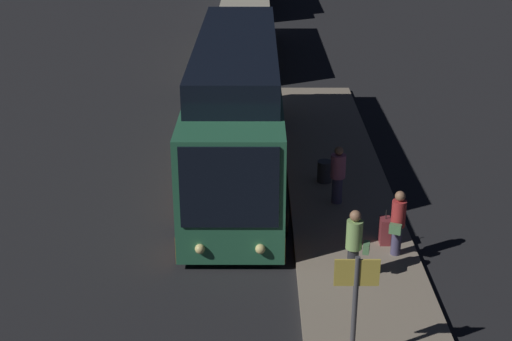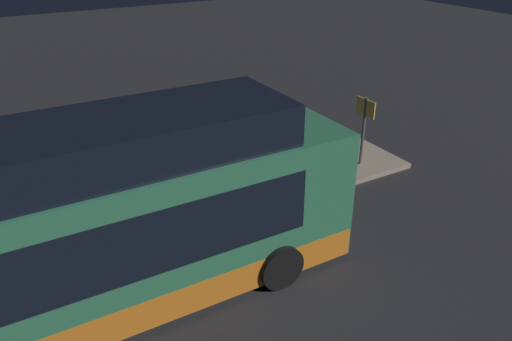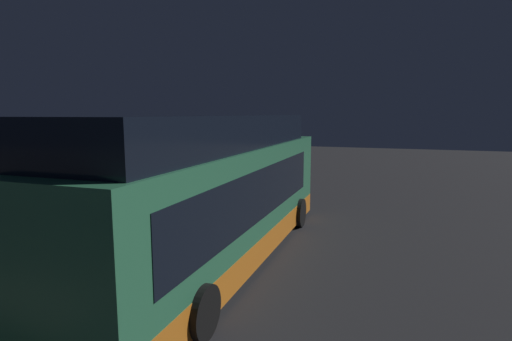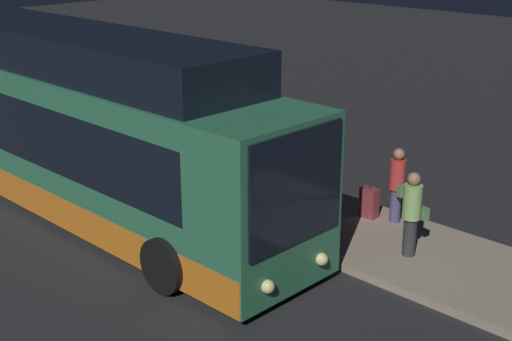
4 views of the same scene
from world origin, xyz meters
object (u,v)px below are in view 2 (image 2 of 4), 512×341
object	(u,v)px
bus_lead	(56,243)
passenger_boarding	(149,185)
suitcase	(214,170)
sign_post	(364,121)
trash_bin	(99,222)
passenger_waiting	(278,153)
passenger_with_bags	(227,147)

from	to	relation	value
bus_lead	passenger_boarding	size ratio (longest dim) A/B	7.41
suitcase	sign_post	size ratio (longest dim) A/B	0.40
bus_lead	passenger_boarding	world-z (taller)	bus_lead
suitcase	bus_lead	bearing A→B (deg)	-143.29
sign_post	passenger_boarding	bearing A→B (deg)	176.49
sign_post	trash_bin	distance (m)	8.61
passenger_waiting	passenger_with_bags	world-z (taller)	passenger_waiting
bus_lead	sign_post	size ratio (longest dim) A/B	5.48
bus_lead	passenger_with_bags	bearing A→B (deg)	35.02
bus_lead	trash_bin	xyz separation A→B (m)	(1.30, 2.64, -1.40)
passenger_waiting	suitcase	distance (m)	2.05
passenger_waiting	bus_lead	bearing A→B (deg)	-144.44
passenger_boarding	passenger_with_bags	world-z (taller)	passenger_boarding
passenger_boarding	sign_post	world-z (taller)	sign_post
passenger_boarding	passenger_with_bags	bearing A→B (deg)	105.23
passenger_with_bags	suitcase	size ratio (longest dim) A/B	1.83
passenger_waiting	trash_bin	xyz separation A→B (m)	(-5.51, -0.18, -0.60)
passenger_waiting	passenger_with_bags	distance (m)	1.62
passenger_waiting	trash_bin	distance (m)	5.55
bus_lead	trash_bin	bearing A→B (deg)	63.84
bus_lead	passenger_boarding	distance (m)	4.06
passenger_waiting	passenger_with_bags	bearing A→B (deg)	146.49
passenger_waiting	trash_bin	size ratio (longest dim) A/B	2.64
passenger_waiting	suitcase	xyz separation A→B (m)	(-1.69, 1.00, -0.59)
passenger_boarding	suitcase	size ratio (longest dim) A/B	1.84
bus_lead	passenger_with_bags	distance (m)	7.00
trash_bin	passenger_boarding	bearing A→B (deg)	8.61
passenger_with_bags	sign_post	world-z (taller)	sign_post
bus_lead	passenger_waiting	bearing A→B (deg)	22.48
passenger_with_bags	trash_bin	world-z (taller)	passenger_with_bags
suitcase	sign_post	distance (m)	5.04
suitcase	passenger_waiting	bearing A→B (deg)	-30.61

